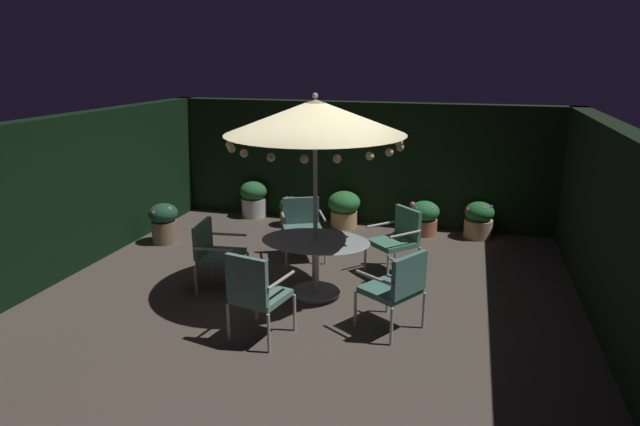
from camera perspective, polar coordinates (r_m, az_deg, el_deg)
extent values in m
cube|color=#4F453B|center=(7.25, -1.13, -8.45)|extent=(7.53, 7.08, 0.02)
cube|color=black|center=(10.05, 4.45, 5.39)|extent=(7.53, 0.30, 2.25)
cube|color=black|center=(8.59, -24.96, 2.00)|extent=(0.30, 7.08, 2.25)
cube|color=black|center=(6.79, 29.49, -2.14)|extent=(0.30, 7.08, 2.25)
cylinder|color=#B6AEAC|center=(7.19, -0.47, -8.44)|extent=(0.66, 0.66, 0.03)
cylinder|color=#B6AEAC|center=(7.05, -0.48, -5.88)|extent=(0.09, 0.09, 0.72)
ellipsoid|color=#A0ACB0|center=(6.92, -0.49, -2.99)|extent=(1.44, 1.04, 0.03)
cylinder|color=#B8B7AB|center=(6.80, -0.50, 0.16)|extent=(0.06, 0.06, 2.27)
cone|color=beige|center=(6.56, -0.52, 10.26)|extent=(2.25, 2.25, 0.42)
sphere|color=#B8B7AB|center=(6.54, -0.53, 12.45)|extent=(0.07, 0.07, 0.07)
sphere|color=#F9DB8C|center=(6.39, 8.57, 6.96)|extent=(0.09, 0.09, 0.09)
sphere|color=#F9DB8C|center=(6.73, 8.48, 7.44)|extent=(0.09, 0.09, 0.09)
sphere|color=#F9DB8C|center=(7.06, 7.46, 7.88)|extent=(0.09, 0.09, 0.09)
sphere|color=#F9DB8C|center=(7.38, 5.26, 8.32)|extent=(0.09, 0.09, 0.09)
sphere|color=#F9DB8C|center=(7.55, 2.92, 8.55)|extent=(0.09, 0.09, 0.09)
sphere|color=#F9DB8C|center=(7.63, 0.42, 8.65)|extent=(0.09, 0.09, 0.09)
sphere|color=#F9DB8C|center=(7.62, -2.24, 8.63)|extent=(0.09, 0.09, 0.09)
sphere|color=#F9DB8C|center=(7.49, -4.97, 8.45)|extent=(0.09, 0.09, 0.09)
sphere|color=#F9DB8C|center=(7.29, -7.07, 8.16)|extent=(0.09, 0.09, 0.09)
sphere|color=#F9DB8C|center=(6.95, -8.94, 7.69)|extent=(0.09, 0.09, 0.09)
sphere|color=#F9DB8C|center=(6.58, -9.67, 7.18)|extent=(0.09, 0.09, 0.09)
sphere|color=#F9DB8C|center=(6.30, -9.44, 6.79)|extent=(0.09, 0.09, 0.09)
sphere|color=#F9DB8C|center=(5.98, -8.13, 6.34)|extent=(0.09, 0.09, 0.09)
sphere|color=#F9DB8C|center=(5.71, -5.27, 5.95)|extent=(0.09, 0.09, 0.09)
sphere|color=#F9DB8C|center=(5.58, -1.70, 5.78)|extent=(0.09, 0.09, 0.09)
sphere|color=#F9DB8C|center=(5.61, 1.86, 5.82)|extent=(0.09, 0.09, 0.09)
sphere|color=#F9DB8C|center=(5.78, 5.36, 6.09)|extent=(0.09, 0.09, 0.09)
sphere|color=#F9DB8C|center=(6.03, 7.43, 6.45)|extent=(0.09, 0.09, 0.09)
cylinder|color=#BCB4A6|center=(6.27, 3.79, -10.30)|extent=(0.04, 0.04, 0.44)
cylinder|color=#BCB4A6|center=(6.65, 7.25, -8.75)|extent=(0.04, 0.04, 0.44)
cylinder|color=#BCB4A6|center=(5.95, 7.65, -11.97)|extent=(0.04, 0.04, 0.44)
cylinder|color=#BCB4A6|center=(6.35, 11.03, -10.21)|extent=(0.04, 0.04, 0.44)
cube|color=#437667|center=(6.19, 7.52, -8.14)|extent=(0.75, 0.76, 0.07)
cube|color=#437667|center=(5.94, 9.55, -6.56)|extent=(0.34, 0.49, 0.46)
cylinder|color=#BCB4A6|center=(5.90, 5.80, -6.92)|extent=(0.46, 0.31, 0.04)
cylinder|color=#BCB4A6|center=(6.30, 9.29, -5.48)|extent=(0.46, 0.31, 0.04)
cylinder|color=#B3AEA3|center=(7.43, 7.27, -6.02)|extent=(0.04, 0.04, 0.44)
cylinder|color=#B3AEA3|center=(7.82, 4.86, -4.76)|extent=(0.04, 0.04, 0.44)
cylinder|color=#B3AEA3|center=(7.76, 10.54, -5.15)|extent=(0.04, 0.04, 0.44)
cylinder|color=#B3AEA3|center=(8.14, 8.07, -4.00)|extent=(0.04, 0.04, 0.44)
cube|color=#447D63|center=(7.70, 7.76, -3.19)|extent=(0.76, 0.76, 0.07)
cube|color=#447D63|center=(7.78, 9.38, -1.06)|extent=(0.41, 0.40, 0.44)
cylinder|color=#B3AEA3|center=(7.43, 9.10, -2.25)|extent=(0.39, 0.41, 0.04)
cylinder|color=#B3AEA3|center=(7.83, 6.60, -1.19)|extent=(0.39, 0.41, 0.04)
cylinder|color=#B4B4AC|center=(8.07, 0.57, -4.08)|extent=(0.04, 0.04, 0.43)
cylinder|color=#B4B4AC|center=(7.99, -3.68, -4.31)|extent=(0.04, 0.04, 0.43)
cylinder|color=#B4B4AC|center=(8.59, -0.05, -2.78)|extent=(0.04, 0.04, 0.43)
cylinder|color=#B4B4AC|center=(8.52, -4.04, -2.98)|extent=(0.04, 0.04, 0.43)
cube|color=#466B62|center=(8.21, -1.81, -1.88)|extent=(0.76, 0.75, 0.07)
cube|color=#466B62|center=(8.39, -2.06, 0.28)|extent=(0.54, 0.29, 0.42)
cylinder|color=#B4B4AC|center=(8.18, 0.25, -0.28)|extent=(0.26, 0.51, 0.04)
cylinder|color=#B4B4AC|center=(8.11, -3.93, -0.47)|extent=(0.26, 0.51, 0.04)
cylinder|color=#BBB6A6|center=(7.60, -7.71, -5.62)|extent=(0.04, 0.04, 0.41)
cylinder|color=#BBB6A6|center=(7.06, -9.10, -7.46)|extent=(0.04, 0.04, 0.41)
cylinder|color=#BBB6A6|center=(7.76, -11.50, -5.34)|extent=(0.04, 0.04, 0.41)
cylinder|color=#BBB6A6|center=(7.23, -13.15, -7.10)|extent=(0.04, 0.04, 0.41)
cube|color=#4C6C5F|center=(7.32, -10.45, -4.61)|extent=(0.59, 0.66, 0.07)
cube|color=#4C6C5F|center=(7.32, -12.44, -2.64)|extent=(0.13, 0.59, 0.43)
cylinder|color=#BBB6A6|center=(7.52, -9.79, -2.26)|extent=(0.51, 0.10, 0.04)
cylinder|color=#BBB6A6|center=(6.97, -11.35, -3.85)|extent=(0.51, 0.10, 0.04)
cylinder|color=#B4B0A8|center=(6.45, -6.86, -9.56)|extent=(0.04, 0.04, 0.45)
cylinder|color=#B4B0A8|center=(6.19, -2.74, -10.61)|extent=(0.04, 0.04, 0.45)
cylinder|color=#B4B0A8|center=(6.06, -9.79, -11.48)|extent=(0.04, 0.04, 0.45)
cylinder|color=#B4B0A8|center=(5.79, -5.51, -12.73)|extent=(0.04, 0.04, 0.45)
cube|color=slate|center=(6.00, -6.30, -8.85)|extent=(0.62, 0.63, 0.07)
cube|color=slate|center=(5.69, -7.85, -7.12)|extent=(0.51, 0.16, 0.52)
cylinder|color=#B4B0A8|center=(6.04, -8.48, -6.18)|extent=(0.14, 0.52, 0.04)
cylinder|color=#B4B0A8|center=(5.76, -4.17, -7.17)|extent=(0.14, 0.52, 0.04)
cylinder|color=tan|center=(9.88, 2.57, -0.61)|extent=(0.49, 0.49, 0.30)
ellipsoid|color=#2B7235|center=(9.79, 2.59, 1.13)|extent=(0.59, 0.59, 0.41)
sphere|color=#D7313E|center=(9.78, 3.87, 1.12)|extent=(0.11, 0.11, 0.11)
sphere|color=#CE2A45|center=(9.96, 1.92, 1.60)|extent=(0.08, 0.08, 0.08)
sphere|color=red|center=(9.69, 2.06, 1.15)|extent=(0.07, 0.07, 0.07)
cylinder|color=silver|center=(10.58, -7.05, 0.62)|extent=(0.49, 0.49, 0.36)
ellipsoid|color=#286435|center=(10.50, -7.11, 2.35)|extent=(0.54, 0.54, 0.38)
sphere|color=#F2C65B|center=(10.38, -6.24, 2.63)|extent=(0.09, 0.09, 0.09)
sphere|color=#F1D058|center=(10.58, -6.34, 2.74)|extent=(0.09, 0.09, 0.09)
sphere|color=yellow|center=(10.65, -7.50, 2.60)|extent=(0.06, 0.06, 0.06)
sphere|color=yellow|center=(10.53, -7.84, 2.96)|extent=(0.11, 0.11, 0.11)
sphere|color=yellow|center=(10.42, -7.79, 2.32)|extent=(0.08, 0.08, 0.08)
sphere|color=#DBBE52|center=(10.34, -7.10, 2.61)|extent=(0.07, 0.07, 0.07)
cylinder|color=#AF6345|center=(9.64, 11.03, -1.42)|extent=(0.46, 0.46, 0.27)
ellipsoid|color=#25703A|center=(9.56, 11.12, 0.17)|extent=(0.52, 0.52, 0.36)
sphere|color=#D25B74|center=(9.56, 12.31, 0.32)|extent=(0.08, 0.08, 0.08)
sphere|color=#D3497B|center=(9.76, 11.54, 0.49)|extent=(0.09, 0.09, 0.09)
sphere|color=#EC5665|center=(9.67, 10.60, 0.87)|extent=(0.07, 0.07, 0.07)
sphere|color=#E55365|center=(9.52, 9.88, 0.90)|extent=(0.10, 0.10, 0.10)
sphere|color=#E9516A|center=(9.40, 10.30, 0.44)|extent=(0.07, 0.07, 0.07)
sphere|color=#DC5569|center=(9.40, 11.87, 0.47)|extent=(0.08, 0.08, 0.08)
cylinder|color=tan|center=(9.67, 16.54, -1.60)|extent=(0.48, 0.48, 0.32)
ellipsoid|color=#236A2F|center=(9.58, 16.69, 0.10)|extent=(0.50, 0.50, 0.35)
sphere|color=#A93C72|center=(9.53, 17.84, 0.64)|extent=(0.06, 0.06, 0.06)
sphere|color=#BF3676|center=(9.74, 17.18, 0.47)|extent=(0.07, 0.07, 0.07)
sphere|color=#BF4287|center=(9.64, 16.02, 0.35)|extent=(0.09, 0.09, 0.09)
sphere|color=#C13C7C|center=(9.48, 15.59, 0.27)|extent=(0.10, 0.10, 0.10)
sphere|color=#B6437A|center=(9.42, 17.13, 0.46)|extent=(0.07, 0.07, 0.07)
cylinder|color=#A76F41|center=(9.97, -3.08, -0.57)|extent=(0.42, 0.42, 0.26)
ellipsoid|color=#286424|center=(9.90, -3.10, 0.83)|extent=(0.45, 0.45, 0.31)
sphere|color=#DD6070|center=(9.81, -2.08, 1.23)|extent=(0.06, 0.06, 0.06)
sphere|color=#DE467E|center=(9.97, -2.50, 1.51)|extent=(0.06, 0.06, 0.06)
sphere|color=#DF4F66|center=(10.07, -3.37, 1.12)|extent=(0.08, 0.08, 0.08)
sphere|color=#E34866|center=(9.93, -3.61, 1.52)|extent=(0.09, 0.09, 0.09)
sphere|color=#D24A68|center=(9.83, -3.73, 1.14)|extent=(0.09, 0.09, 0.09)
sphere|color=#DC4D6E|center=(9.75, -3.06, 0.79)|extent=(0.08, 0.08, 0.08)
cylinder|color=#7E674F|center=(9.39, -16.27, -1.92)|extent=(0.42, 0.42, 0.38)
ellipsoid|color=#1C462F|center=(9.30, -16.43, -0.05)|extent=(0.48, 0.48, 0.34)
sphere|color=#ED5570|center=(9.17, -15.81, 0.39)|extent=(0.08, 0.08, 0.08)
sphere|color=#E95A63|center=(9.43, -16.45, 0.41)|extent=(0.07, 0.07, 0.07)
sphere|color=#DB446E|center=(9.17, -17.31, -0.01)|extent=(0.09, 0.09, 0.09)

